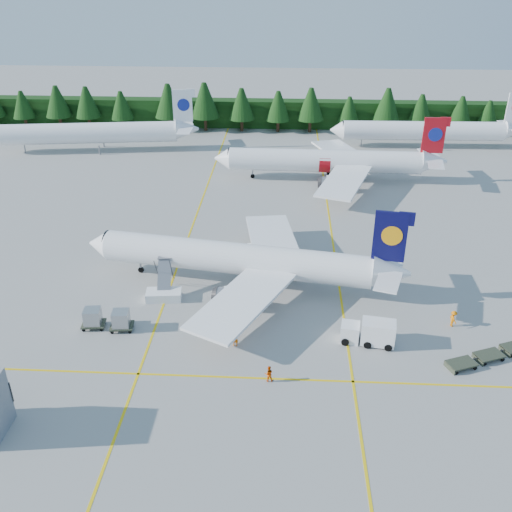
# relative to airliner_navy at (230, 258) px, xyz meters

# --- Properties ---
(ground) EXTENTS (320.00, 320.00, 0.00)m
(ground) POSITION_rel_airliner_navy_xyz_m (6.95, -11.29, -3.28)
(ground) COLOR #9D9C97
(ground) RESTS_ON ground
(taxi_stripe_a) EXTENTS (0.25, 120.00, 0.01)m
(taxi_stripe_a) POSITION_rel_airliner_navy_xyz_m (-7.05, 8.71, -3.28)
(taxi_stripe_a) COLOR yellow
(taxi_stripe_a) RESTS_ON ground
(taxi_stripe_b) EXTENTS (0.25, 120.00, 0.01)m
(taxi_stripe_b) POSITION_rel_airliner_navy_xyz_m (12.95, 8.71, -3.28)
(taxi_stripe_b) COLOR yellow
(taxi_stripe_b) RESTS_ON ground
(taxi_stripe_cross) EXTENTS (80.00, 0.25, 0.01)m
(taxi_stripe_cross) POSITION_rel_airliner_navy_xyz_m (6.95, -17.29, -3.28)
(taxi_stripe_cross) COLOR yellow
(taxi_stripe_cross) RESTS_ON ground
(treeline_hedge) EXTENTS (220.00, 4.00, 6.00)m
(treeline_hedge) POSITION_rel_airliner_navy_xyz_m (6.95, 70.71, -0.28)
(treeline_hedge) COLOR black
(treeline_hedge) RESTS_ON ground
(airliner_navy) EXTENTS (37.32, 30.47, 10.92)m
(airliner_navy) POSITION_rel_airliner_navy_xyz_m (0.00, 0.00, 0.00)
(airliner_navy) COLOR white
(airliner_navy) RESTS_ON ground
(airliner_red) EXTENTS (38.73, 31.87, 11.26)m
(airliner_red) POSITION_rel_airliner_navy_xyz_m (12.25, 36.20, 0.10)
(airliner_red) COLOR white
(airliner_red) RESTS_ON ground
(airliner_far_left) EXTENTS (40.40, 8.97, 11.78)m
(airliner_far_left) POSITION_rel_airliner_navy_xyz_m (-33.89, 50.29, 0.41)
(airliner_far_left) COLOR white
(airliner_far_left) RESTS_ON ground
(airliner_far_right) EXTENTS (38.10, 4.43, 11.08)m
(airliner_far_right) POSITION_rel_airliner_navy_xyz_m (32.74, 56.58, 0.19)
(airliner_far_right) COLOR white
(airliner_far_right) RESTS_ON ground
(airstairs) EXTENTS (4.17, 5.66, 3.58)m
(airstairs) POSITION_rel_airliner_navy_xyz_m (-7.24, -3.79, -2.50)
(airstairs) COLOR white
(airstairs) RESTS_ON ground
(service_truck) EXTENTS (5.59, 2.76, 2.58)m
(service_truck) POSITION_rel_airliner_navy_xyz_m (14.95, -11.15, -2.00)
(service_truck) COLOR white
(service_truck) RESTS_ON ground
(uld_pair) EXTENTS (5.62, 2.30, 1.83)m
(uld_pair) POSITION_rel_airliner_navy_xyz_m (-11.96, -10.13, -2.05)
(uld_pair) COLOR #363C2C
(uld_pair) RESTS_ON ground
(crew_a) EXTENTS (0.73, 0.56, 1.80)m
(crew_a) POSITION_rel_airliner_navy_xyz_m (1.67, -12.41, -2.38)
(crew_a) COLOR #E45E04
(crew_a) RESTS_ON ground
(crew_b) EXTENTS (0.85, 0.70, 1.63)m
(crew_b) POSITION_rel_airliner_navy_xyz_m (5.20, -17.58, -2.46)
(crew_b) COLOR #E54D04
(crew_b) RESTS_ON ground
(crew_c) EXTENTS (0.66, 0.85, 1.83)m
(crew_c) POSITION_rel_airliner_navy_xyz_m (24.27, -7.73, -2.37)
(crew_c) COLOR orange
(crew_c) RESTS_ON ground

